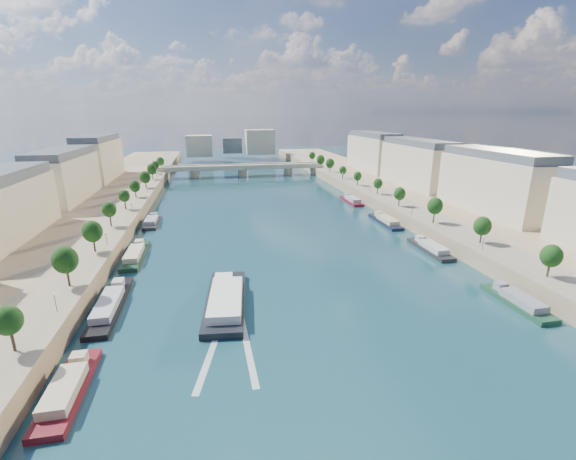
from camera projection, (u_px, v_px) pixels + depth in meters
name	position (u px, v px, depth m)	size (l,w,h in m)	color
ground	(269.00, 224.00, 151.89)	(700.00, 700.00, 0.00)	#0B2632
quay_left	(70.00, 229.00, 137.55)	(44.00, 520.00, 5.00)	#9E8460
quay_right	(435.00, 209.00, 164.75)	(44.00, 520.00, 5.00)	#9E8460
pave_left	(114.00, 219.00, 139.64)	(14.00, 520.00, 0.10)	gray
pave_right	(404.00, 205.00, 161.17)	(14.00, 520.00, 0.10)	gray
trees_left	(119.00, 203.00, 140.30)	(4.80, 268.80, 8.26)	#382B1E
trees_right	(390.00, 188.00, 168.58)	(4.80, 268.80, 8.26)	#382B1E
lamps_left	(121.00, 219.00, 130.32)	(0.36, 200.36, 4.28)	black
lamps_right	(389.00, 197.00, 164.21)	(0.36, 200.36, 4.28)	black
buildings_left	(37.00, 185.00, 142.26)	(16.00, 226.00, 23.20)	beige
buildings_right	(450.00, 172.00, 174.37)	(16.00, 226.00, 23.20)	beige
skyline	(236.00, 144.00, 353.94)	(79.00, 42.00, 22.00)	beige
bridge	(242.00, 169.00, 264.39)	(112.00, 12.00, 8.15)	#C1B79E
tour_barge	(226.00, 300.00, 87.99)	(11.53, 30.69, 4.07)	black
wake	(230.00, 346.00, 72.82)	(10.74, 26.02, 0.04)	silver
moored_barges_left	(109.00, 307.00, 85.68)	(5.00, 157.66, 3.60)	#1C283E
moored_barges_right	(432.00, 249.00, 121.41)	(5.00, 162.67, 3.60)	black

